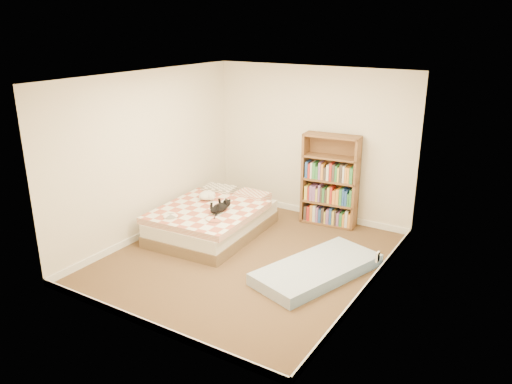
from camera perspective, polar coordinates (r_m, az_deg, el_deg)
The scene contains 6 objects.
room at distance 6.63m, azimuth -1.10°, elevation 1.76°, with size 3.51×4.01×2.51m.
bed at distance 7.81m, azimuth -4.83°, elevation -3.09°, with size 1.50×1.99×0.51m.
bookshelf at distance 8.14m, azimuth 8.46°, elevation 0.05°, with size 0.92×0.38×1.49m.
floor_mattress at distance 6.65m, azimuth 7.03°, elevation -8.76°, with size 0.79×1.76×0.16m, color #6987AF.
black_cat at distance 7.46m, azimuth -4.07°, elevation -1.76°, with size 0.22×0.64×0.15m.
white_dog at distance 7.96m, azimuth -5.59°, elevation -0.41°, with size 0.35×0.36×0.14m.
Camera 1 is at (3.43, -5.33, 3.16)m, focal length 35.00 mm.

